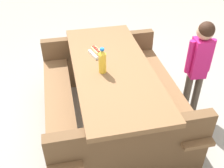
{
  "coord_description": "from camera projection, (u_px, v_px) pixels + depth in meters",
  "views": [
    {
      "loc": [
        -2.2,
        0.53,
        2.21
      ],
      "look_at": [
        0.0,
        0.0,
        0.52
      ],
      "focal_mm": 43.49,
      "sensor_mm": 36.0,
      "label": 1
    }
  ],
  "objects": [
    {
      "name": "ground_plane",
      "position": [
        112.0,
        120.0,
        3.13
      ],
      "size": [
        30.0,
        30.0,
        0.0
      ],
      "primitive_type": "plane",
      "color": "gray",
      "rests_on": "ground"
    },
    {
      "name": "picnic_table",
      "position": [
        112.0,
        90.0,
        2.86
      ],
      "size": [
        1.83,
        1.44,
        0.75
      ],
      "color": "brown",
      "rests_on": "ground"
    },
    {
      "name": "soda_bottle",
      "position": [
        102.0,
        61.0,
        2.52
      ],
      "size": [
        0.07,
        0.07,
        0.26
      ],
      "color": "yellow",
      "rests_on": "picnic_table"
    },
    {
      "name": "hotdog_tray",
      "position": [
        96.0,
        52.0,
        2.83
      ],
      "size": [
        0.2,
        0.15,
        0.08
      ],
      "color": "white",
      "rests_on": "picnic_table"
    },
    {
      "name": "child_in_coat",
      "position": [
        200.0,
        58.0,
        2.83
      ],
      "size": [
        0.18,
        0.28,
        1.14
      ],
      "color": "brown",
      "rests_on": "ground"
    }
  ]
}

